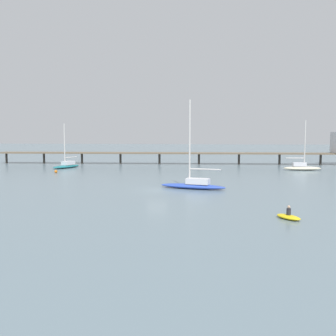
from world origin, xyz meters
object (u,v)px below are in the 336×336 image
object	(u,v)px
dinghy_yellow	(289,216)
mooring_buoy_far	(56,171)
sailboat_blue	(194,183)
sailboat_teal	(67,165)
pier	(266,148)
sailboat_cream	(302,167)

from	to	relation	value
dinghy_yellow	mooring_buoy_far	distance (m)	47.81
sailboat_blue	mooring_buoy_far	bearing A→B (deg)	145.33
sailboat_teal	mooring_buoy_far	bearing A→B (deg)	-80.57
sailboat_teal	sailboat_blue	world-z (taller)	sailboat_blue
sailboat_teal	dinghy_yellow	size ratio (longest dim) A/B	3.44
pier	sailboat_cream	size ratio (longest dim) A/B	8.73
sailboat_cream	dinghy_yellow	distance (m)	44.99
sailboat_cream	dinghy_yellow	size ratio (longest dim) A/B	3.65
pier	mooring_buoy_far	size ratio (longest dim) A/B	155.20
sailboat_teal	dinghy_yellow	world-z (taller)	sailboat_teal
pier	sailboat_teal	size ratio (longest dim) A/B	9.28
sailboat_teal	mooring_buoy_far	world-z (taller)	sailboat_teal
mooring_buoy_far	sailboat_cream	bearing A→B (deg)	11.74
pier	sailboat_blue	bearing A→B (deg)	-110.74
sailboat_blue	dinghy_yellow	bearing A→B (deg)	-63.65
mooring_buoy_far	dinghy_yellow	bearing A→B (deg)	-45.68
sailboat_cream	sailboat_blue	bearing A→B (deg)	-126.60
sailboat_cream	sailboat_blue	distance (m)	33.17
dinghy_yellow	mooring_buoy_far	world-z (taller)	dinghy_yellow
sailboat_cream	dinghy_yellow	world-z (taller)	sailboat_cream
pier	sailboat_blue	distance (m)	42.58
dinghy_yellow	sailboat_blue	bearing A→B (deg)	116.35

